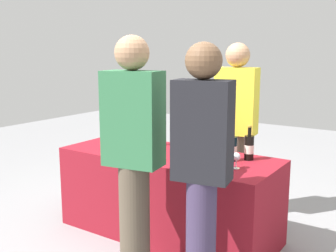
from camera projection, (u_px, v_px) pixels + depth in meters
name	position (u px, v px, depth m)	size (l,w,h in m)	color
ground_plane	(168.00, 233.00, 3.74)	(12.00, 12.00, 0.00)	gray
tasting_table	(168.00, 194.00, 3.68)	(1.96, 0.79, 0.76)	maroon
wine_bottle_0	(136.00, 131.00, 4.04)	(0.07, 0.07, 0.31)	black
wine_bottle_1	(148.00, 133.00, 3.88)	(0.07, 0.07, 0.34)	black
wine_bottle_2	(184.00, 138.00, 3.73)	(0.07, 0.07, 0.31)	black
wine_bottle_3	(210.00, 145.00, 3.47)	(0.08, 0.08, 0.31)	black
wine_bottle_4	(232.00, 148.00, 3.35)	(0.08, 0.08, 0.30)	black
wine_bottle_5	(249.00, 147.00, 3.38)	(0.08, 0.08, 0.29)	black
wine_glass_0	(104.00, 138.00, 3.82)	(0.07, 0.07, 0.13)	silver
wine_glass_1	(130.00, 144.00, 3.60)	(0.06, 0.06, 0.13)	silver
wine_glass_2	(147.00, 147.00, 3.45)	(0.06, 0.06, 0.13)	silver
wine_glass_3	(180.00, 149.00, 3.36)	(0.07, 0.07, 0.14)	silver
wine_glass_4	(236.00, 157.00, 3.13)	(0.06, 0.06, 0.13)	silver
ice_bucket	(115.00, 135.00, 3.91)	(0.18, 0.18, 0.20)	silver
server_pouring	(236.00, 124.00, 3.95)	(0.42, 0.26, 1.73)	brown
guest_0	(134.00, 152.00, 2.81)	(0.43, 0.28, 1.76)	brown
guest_1	(202.00, 164.00, 2.56)	(0.39, 0.26, 1.71)	#3F3351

